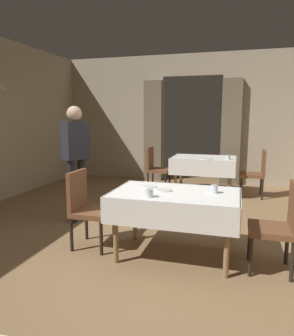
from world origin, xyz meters
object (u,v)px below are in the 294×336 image
object	(u,v)px
glass_mid_b	(149,193)
plate_mid_d	(164,190)
plate_far_b	(206,159)
dining_table_mid	(175,201)
person_waiter_by_doorway	(76,154)
glass_far_a	(228,157)
chair_mid_right	(280,223)
chair_far_right	(257,171)
glass_mid_a	(214,189)
plate_mid_c	(148,186)
chair_far_left	(155,166)
dining_table_far	(204,162)
chair_mid_left	(86,205)

from	to	relation	value
glass_mid_b	plate_mid_d	bearing A→B (deg)	75.83
plate_far_b	dining_table_mid	bearing A→B (deg)	-91.30
person_waiter_by_doorway	glass_far_a	bearing A→B (deg)	44.08
chair_mid_right	chair_far_right	world-z (taller)	same
chair_mid_right	plate_far_b	size ratio (longest dim) A/B	4.17
chair_far_right	glass_mid_a	world-z (taller)	chair_far_right
glass_mid_b	glass_far_a	bearing A→B (deg)	77.76
chair_far_right	plate_mid_c	distance (m)	3.20
plate_mid_c	plate_mid_d	xyz separation A→B (m)	(0.22, -0.14, 0.00)
chair_far_right	chair_far_left	distance (m)	2.05
chair_far_left	plate_far_b	distance (m)	1.17
chair_far_right	glass_far_a	size ratio (longest dim) A/B	10.37
dining_table_far	glass_mid_b	bearing A→B (deg)	-93.38
glass_mid_a	glass_far_a	xyz separation A→B (m)	(0.05, 2.76, -0.00)
chair_far_right	plate_far_b	size ratio (longest dim) A/B	4.17
dining_table_mid	plate_far_b	bearing A→B (deg)	88.70
plate_mid_c	person_waiter_by_doorway	size ratio (longest dim) A/B	0.11
dining_table_far	dining_table_mid	bearing A→B (deg)	-89.71
dining_table_mid	plate_mid_d	world-z (taller)	plate_mid_d
chair_far_right	glass_mid_b	world-z (taller)	chair_far_right
dining_table_mid	glass_mid_b	bearing A→B (deg)	-125.91
chair_mid_right	glass_mid_a	bearing A→B (deg)	170.39
dining_table_far	chair_mid_left	size ratio (longest dim) A/B	1.38
chair_far_left	person_waiter_by_doorway	bearing A→B (deg)	-104.88
chair_far_right	person_waiter_by_doorway	bearing A→B (deg)	-139.52
plate_mid_d	glass_mid_b	bearing A→B (deg)	-104.17
glass_mid_a	plate_mid_c	size ratio (longest dim) A/B	0.47
plate_far_b	chair_far_left	bearing A→B (deg)	164.97
dining_table_mid	dining_table_far	world-z (taller)	same
plate_far_b	person_waiter_by_doorway	xyz separation A→B (m)	(-1.71, -1.99, 0.27)
glass_mid_a	plate_far_b	bearing A→B (deg)	97.42
chair_far_left	glass_mid_a	size ratio (longest dim) A/B	10.19
glass_mid_b	plate_far_b	size ratio (longest dim) A/B	0.37
chair_mid_left	plate_mid_c	distance (m)	0.79
chair_mid_left	plate_far_b	distance (m)	3.02
chair_mid_left	glass_far_a	xyz separation A→B (m)	(1.55, 2.84, 0.28)
chair_far_right	glass_mid_b	distance (m)	3.57
chair_far_right	plate_mid_c	xyz separation A→B (m)	(-1.37, -2.88, 0.24)
glass_mid_b	plate_mid_c	world-z (taller)	glass_mid_b
dining_table_mid	person_waiter_by_doorway	size ratio (longest dim) A/B	0.81
plate_mid_c	plate_mid_d	size ratio (longest dim) A/B	1.07
chair_mid_right	glass_mid_a	size ratio (longest dim) A/B	10.19
chair_mid_left	dining_table_mid	bearing A→B (deg)	0.84
plate_mid_c	glass_far_a	size ratio (longest dim) A/B	2.17
chair_far_right	glass_mid_a	xyz separation A→B (m)	(-0.59, -2.98, 0.28)
dining_table_mid	dining_table_far	bearing A→B (deg)	90.29
chair_mid_right	plate_far_b	world-z (taller)	chair_mid_right
chair_mid_right	glass_mid_a	distance (m)	0.73
dining_table_far	person_waiter_by_doorway	world-z (taller)	person_waiter_by_doorway
chair_far_left	plate_mid_d	world-z (taller)	chair_far_left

